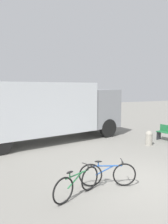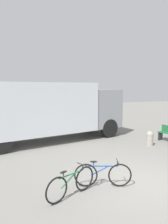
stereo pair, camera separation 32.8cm
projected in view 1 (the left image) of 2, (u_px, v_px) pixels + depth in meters
ground_plane at (142, 182)px, 6.64m from camera, size 60.00×60.00×0.00m
delivery_truck at (45, 109)px, 11.34m from camera, size 8.73×3.96×3.09m
bicycle_near at (77, 183)px, 5.69m from camera, size 1.53×0.74×0.77m
bicycle_middle at (107, 174)px, 6.30m from camera, size 1.57×0.67×0.77m
bollard_near_bench at (149, 137)px, 10.80m from camera, size 0.34×0.34×0.72m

